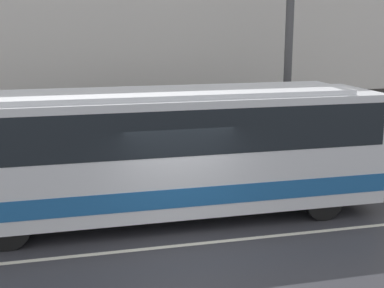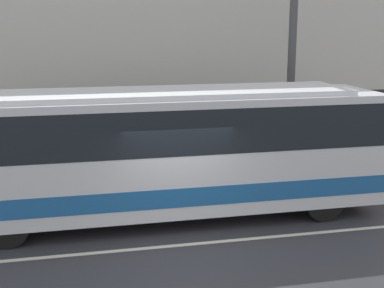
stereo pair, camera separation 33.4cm
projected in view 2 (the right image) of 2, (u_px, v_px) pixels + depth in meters
The scene contains 7 objects.
ground_plane at pixel (184, 245), 11.81m from camera, with size 60.00×60.00×0.00m, color #333338.
sidewalk at pixel (148, 173), 17.10m from camera, with size 60.00×3.16×0.18m.
building_facade at pixel (139, 31), 17.74m from camera, with size 60.00×0.35×9.37m.
lane_stripe at pixel (184, 245), 11.81m from camera, with size 54.00×0.14×0.01m.
transit_bus at pixel (151, 148), 13.03m from camera, with size 11.49×2.49×3.22m.
utility_pole_near at pixel (292, 44), 16.28m from camera, with size 0.25×0.25×7.98m.
pedestrian_waiting at pixel (127, 142), 17.54m from camera, with size 0.36×0.36×1.68m.
Camera 2 is at (-2.23, -10.79, 4.81)m, focal length 50.00 mm.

